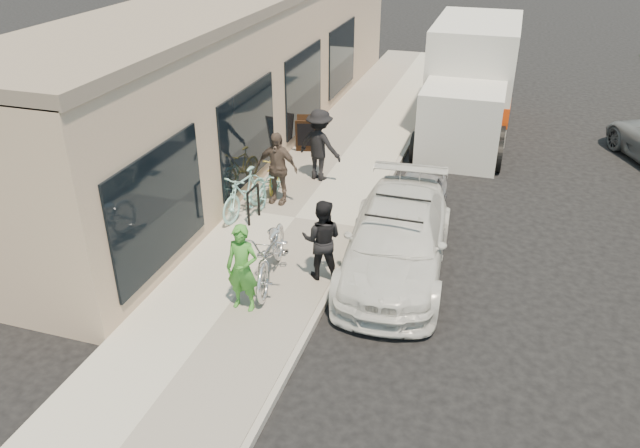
# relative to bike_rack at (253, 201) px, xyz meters

# --- Properties ---
(ground) EXTENTS (120.00, 120.00, 0.00)m
(ground) POSITION_rel_bike_rack_xyz_m (2.82, -2.60, -0.63)
(ground) COLOR black
(ground) RESTS_ON ground
(sidewalk) EXTENTS (3.00, 34.00, 0.15)m
(sidewalk) POSITION_rel_bike_rack_xyz_m (0.82, 0.40, -0.55)
(sidewalk) COLOR #A7A497
(sidewalk) RESTS_ON ground
(curb) EXTENTS (0.12, 34.00, 0.13)m
(curb) POSITION_rel_bike_rack_xyz_m (2.37, 0.40, -0.56)
(curb) COLOR gray
(curb) RESTS_ON ground
(storefront) EXTENTS (3.60, 20.00, 4.22)m
(storefront) POSITION_rel_bike_rack_xyz_m (-2.42, 5.39, 1.50)
(storefront) COLOR tan
(storefront) RESTS_ON ground
(bike_rack) EXTENTS (0.08, 0.56, 0.79)m
(bike_rack) POSITION_rel_bike_rack_xyz_m (0.00, 0.00, 0.00)
(bike_rack) COLOR black
(bike_rack) RESTS_ON sidewalk
(sandwich_board) EXTENTS (0.70, 0.71, 0.96)m
(sandwich_board) POSITION_rel_bike_rack_xyz_m (-0.24, 4.34, 0.01)
(sandwich_board) COLOR black
(sandwich_board) RESTS_ON sidewalk
(sedan_white) EXTENTS (2.26, 4.82, 1.40)m
(sedan_white) POSITION_rel_bike_rack_xyz_m (3.35, -0.84, 0.05)
(sedan_white) COLOR silver
(sedan_white) RESTS_ON ground
(sedan_silver) EXTENTS (1.19, 2.94, 1.00)m
(sedan_silver) POSITION_rel_bike_rack_xyz_m (3.35, 1.27, -0.13)
(sedan_silver) COLOR #A7A7AC
(sedan_silver) RESTS_ON ground
(moving_truck) EXTENTS (2.53, 6.55, 3.21)m
(moving_truck) POSITION_rel_bike_rack_xyz_m (3.81, 7.92, 0.79)
(moving_truck) COLOR beige
(moving_truck) RESTS_ON ground
(tandem_bike) EXTENTS (1.14, 2.30, 1.16)m
(tandem_bike) POSITION_rel_bike_rack_xyz_m (1.26, -2.08, 0.10)
(tandem_bike) COLOR silver
(tandem_bike) RESTS_ON sidewalk
(woman_rider) EXTENTS (0.60, 0.41, 1.60)m
(woman_rider) POSITION_rel_bike_rack_xyz_m (1.12, -3.07, 0.32)
(woman_rider) COLOR #3C8C2E
(woman_rider) RESTS_ON sidewalk
(man_standing) EXTENTS (0.84, 0.70, 1.58)m
(man_standing) POSITION_rel_bike_rack_xyz_m (2.11, -1.70, 0.31)
(man_standing) COLOR black
(man_standing) RESTS_ON sidewalk
(cruiser_bike_a) EXTENTS (0.77, 1.79, 1.04)m
(cruiser_bike_a) POSITION_rel_bike_rack_xyz_m (-0.30, 0.23, 0.04)
(cruiser_bike_a) COLOR #8ED4CC
(cruiser_bike_a) RESTS_ON sidewalk
(cruiser_bike_b) EXTENTS (0.59, 1.54, 0.80)m
(cruiser_bike_b) POSITION_rel_bike_rack_xyz_m (-0.05, 1.06, -0.08)
(cruiser_bike_b) COLOR #8ED4CC
(cruiser_bike_b) RESTS_ON sidewalk
(cruiser_bike_c) EXTENTS (0.74, 1.54, 0.89)m
(cruiser_bike_c) POSITION_rel_bike_rack_xyz_m (-0.19, 1.73, -0.03)
(cruiser_bike_c) COLOR gold
(cruiser_bike_c) RESTS_ON sidewalk
(bystander_a) EXTENTS (1.31, 0.97, 1.81)m
(bystander_a) POSITION_rel_bike_rack_xyz_m (0.69, 2.61, 0.42)
(bystander_a) COLOR black
(bystander_a) RESTS_ON sidewalk
(bystander_b) EXTENTS (1.03, 0.49, 1.71)m
(bystander_b) POSITION_rel_bike_rack_xyz_m (0.17, 1.05, 0.38)
(bystander_b) COLOR brown
(bystander_b) RESTS_ON sidewalk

